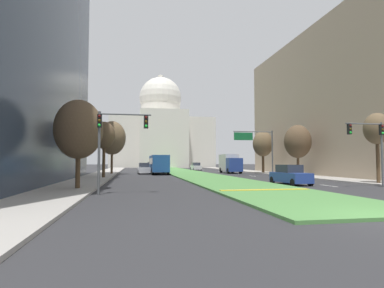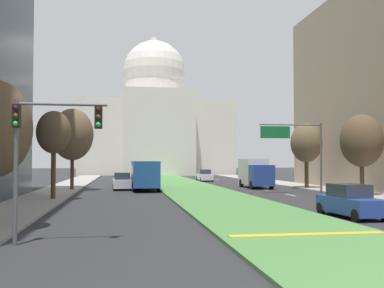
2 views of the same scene
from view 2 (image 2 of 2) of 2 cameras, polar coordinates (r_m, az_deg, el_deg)
The scene contains 19 objects.
ground_plane at distance 56.14m, azimuth -1.46°, elevation -5.20°, with size 260.00×260.00×0.00m, color #2B2B2D.
grass_median at distance 51.24m, azimuth -0.76°, elevation -5.41°, with size 6.95×88.96×0.14m, color #4C8442.
median_curb_nose at distance 18.21m, azimuth 14.49°, elevation -11.04°, with size 6.25×0.50×0.04m, color gold.
lane_dashes_right at distance 45.42m, azimuth 9.96°, elevation -5.88°, with size 0.16×50.66×0.01m.
sidewalk_left at distance 46.25m, azimuth -16.57°, elevation -5.67°, with size 4.00×88.96×0.15m, color #9E9991.
sidewalk_right at distance 50.16m, azimuth 15.41°, elevation -5.40°, with size 4.00×88.96×0.15m, color #9E9991.
capitol_building at distance 104.78m, azimuth -4.80°, elevation 2.38°, with size 32.89×29.82×31.95m.
traffic_light_near_left at distance 17.05m, azimuth -18.65°, elevation 0.65°, with size 3.34×0.35×5.20m.
overhead_guide_sign at distance 42.41m, azimuth 13.26°, elevation 0.18°, with size 6.00×0.20×6.50m.
street_tree_left_mid at distance 35.54m, azimuth -17.12°, elevation 1.33°, with size 2.59×2.59×6.78m.
street_tree_right_mid at distance 40.51m, azimuth 20.70°, elevation 0.37°, with size 3.56×3.56×6.92m.
street_tree_left_far at distance 46.62m, azimuth -14.92°, elevation 1.16°, with size 4.16×4.16×8.24m.
street_tree_right_far at distance 49.30m, azimuth 14.29°, elevation 0.09°, with size 3.32×3.32×6.97m.
sedan_lead_stopped at distance 25.49m, azimuth 19.44°, elevation -6.92°, with size 2.02×4.57×1.76m.
sedan_midblock at distance 47.06m, azimuth -8.89°, elevation -4.75°, with size 1.96×4.34×1.78m.
sedan_distant at distance 65.97m, azimuth 1.60°, elevation -4.04°, with size 1.91×4.49×1.71m.
sedan_far_horizon at distance 78.37m, azimuth -6.84°, elevation -3.71°, with size 2.09×4.74×1.76m.
box_truck_delivery at distance 50.08m, azimuth 8.01°, elevation -3.63°, with size 2.40×6.40×3.20m.
city_bus at distance 47.15m, azimuth -6.06°, elevation -3.62°, with size 2.62×11.00×2.95m.
Camera 2 is at (-7.05, -6.19, 3.00)m, focal length 42.05 mm.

